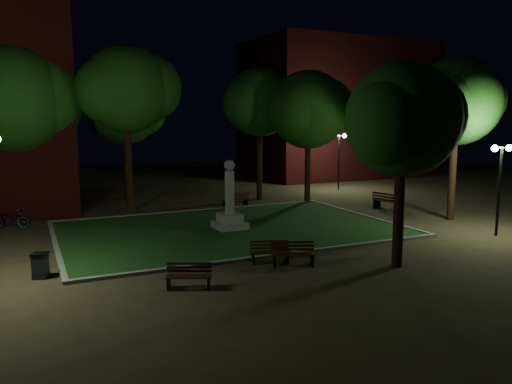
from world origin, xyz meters
TOP-DOWN VIEW (x-y plane):
  - ground at (0.00, 0.00)m, footprint 80.00×80.00m
  - lawn at (0.00, 2.00)m, footprint 15.00×10.00m
  - lawn_kerb at (0.00, 2.00)m, footprint 15.40×10.40m
  - monument at (0.00, 2.00)m, footprint 1.40×1.40m
  - building_far at (18.00, 20.00)m, footprint 16.00×10.00m
  - tree_north_wl at (-3.25, 8.45)m, footprint 5.80×4.73m
  - tree_north_er at (5.21, 9.55)m, footprint 5.28×4.31m
  - tree_ne at (7.36, 7.12)m, footprint 5.81×4.74m
  - tree_east at (11.34, -0.54)m, footprint 5.44×4.44m
  - tree_se at (3.19, -5.96)m, footprint 4.77×3.89m
  - tree_nw at (-8.81, 9.08)m, footprint 6.86×5.60m
  - tree_far_north at (-2.51, 13.29)m, footprint 5.10×4.16m
  - lamppost_se at (10.28, -4.11)m, footprint 1.18×0.28m
  - lamppost_ne at (12.32, 11.19)m, footprint 1.18×0.28m
  - bench_near_left at (-0.15, -4.32)m, footprint 1.61×1.07m
  - bench_near_right at (-0.73, -3.64)m, footprint 1.49×0.92m
  - bench_west_near at (-4.21, -5.08)m, footprint 1.46×1.00m
  - bench_right_side at (10.07, 2.95)m, footprint 1.07×1.93m
  - bench_far_side at (2.64, 7.62)m, footprint 1.58×0.62m
  - trash_bin at (-8.28, -2.11)m, footprint 0.62×0.62m
  - bicycle at (-9.31, 6.54)m, footprint 1.92×1.21m

SIDE VIEW (x-z plane):
  - ground at x=0.00m, z-range 0.00..0.00m
  - lawn at x=0.00m, z-range 0.00..0.08m
  - lawn_kerb at x=0.00m, z-range 0.00..0.12m
  - bench_west_near at x=-4.21m, z-range -0.02..0.74m
  - bench_near_right at x=-0.73m, z-range -0.02..0.75m
  - bench_near_left at x=-0.15m, z-range -0.02..0.81m
  - bench_far_side at x=2.64m, z-range -0.02..0.83m
  - trash_bin at x=-8.28m, z-range 0.01..0.84m
  - bench_right_side at x=10.07m, z-range -0.03..0.97m
  - bicycle at x=-9.31m, z-range 0.00..0.95m
  - monument at x=0.00m, z-range -0.64..2.56m
  - lamppost_se at x=10.28m, z-range 0.84..4.87m
  - lamppost_ne at x=12.32m, z-range 0.85..4.93m
  - tree_se at x=3.19m, z-range 1.57..8.62m
  - tree_far_north at x=-2.51m, z-range 1.75..9.43m
  - tree_ne at x=7.36m, z-range 1.67..9.76m
  - building_far at x=18.00m, z-range 0.00..12.00m
  - tree_east at x=11.34m, z-range 1.90..10.15m
  - tree_nw at x=-8.81m, z-range 1.65..10.54m
  - tree_north_er at x=5.21m, z-range 2.01..10.36m
  - tree_north_wl at x=-3.25m, z-range 2.17..11.27m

